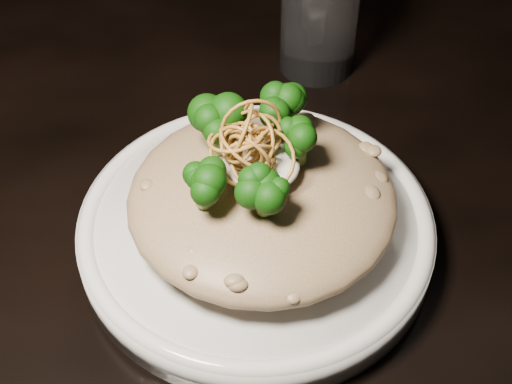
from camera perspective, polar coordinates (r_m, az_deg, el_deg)
The scene contains 7 objects.
table at distance 0.64m, azimuth 3.59°, elevation -5.20°, with size 1.10×0.80×0.75m.
plate at distance 0.53m, azimuth 0.00°, elevation -3.09°, with size 0.26×0.26×0.03m, color silver.
risotto at distance 0.51m, azimuth 0.50°, elevation -0.44°, with size 0.19×0.19×0.04m, color brown.
broccoli at distance 0.48m, azimuth -0.48°, elevation 3.50°, with size 0.13×0.13×0.05m, color black, non-canonical shape.
cheese at distance 0.49m, azimuth 0.39°, elevation 2.20°, with size 0.05×0.05×0.02m, color white.
shallots at distance 0.47m, azimuth -0.47°, elevation 4.30°, with size 0.05×0.05×0.03m, color #93501F, non-canonical shape.
drinking_glass at distance 0.68m, azimuth 5.13°, elevation 14.34°, with size 0.07×0.07×0.13m, color silver.
Camera 1 is at (-0.06, -0.40, 1.17)m, focal length 50.00 mm.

